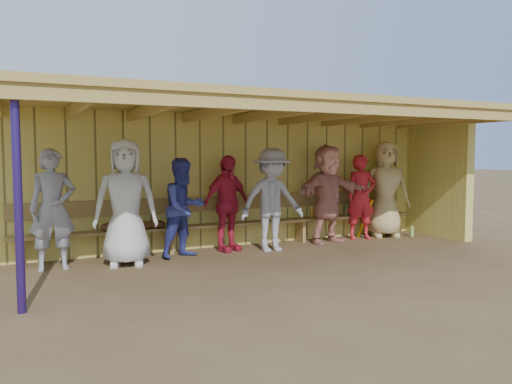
# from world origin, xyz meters

# --- Properties ---
(ground) EXTENTS (90.00, 90.00, 0.00)m
(ground) POSITION_xyz_m (0.00, 0.00, 0.00)
(ground) COLOR brown
(ground) RESTS_ON ground
(player_a) EXTENTS (0.65, 0.43, 1.77)m
(player_a) POSITION_xyz_m (-3.15, 0.60, 0.88)
(player_a) COLOR gray
(player_a) RESTS_ON ground
(player_b) EXTENTS (1.05, 0.80, 1.92)m
(player_b) POSITION_xyz_m (-2.14, 0.42, 0.96)
(player_b) COLOR silver
(player_b) RESTS_ON ground
(player_c) EXTENTS (0.94, 0.83, 1.62)m
(player_c) POSITION_xyz_m (-1.17, 0.63, 0.81)
(player_c) COLOR #38409C
(player_c) RESTS_ON ground
(player_d) EXTENTS (1.06, 0.69, 1.67)m
(player_d) POSITION_xyz_m (-0.34, 0.81, 0.83)
(player_d) COLOR red
(player_d) RESTS_ON ground
(player_e) EXTENTS (1.20, 0.74, 1.79)m
(player_e) POSITION_xyz_m (0.36, 0.47, 0.89)
(player_e) COLOR #9A99A2
(player_e) RESTS_ON ground
(player_f) EXTENTS (1.82, 0.95, 1.87)m
(player_f) POSITION_xyz_m (1.68, 0.73, 0.94)
(player_f) COLOR tan
(player_f) RESTS_ON ground
(player_g) EXTENTS (0.68, 0.52, 1.68)m
(player_g) POSITION_xyz_m (2.53, 0.81, 0.84)
(player_g) COLOR red
(player_g) RESTS_ON ground
(player_h) EXTENTS (1.12, 0.93, 1.95)m
(player_h) POSITION_xyz_m (3.15, 0.81, 0.98)
(player_h) COLOR tan
(player_h) RESTS_ON ground
(dugout_structure) EXTENTS (8.80, 3.20, 2.50)m
(dugout_structure) POSITION_xyz_m (0.39, 0.69, 1.69)
(dugout_structure) COLOR #E0CF5F
(dugout_structure) RESTS_ON ground
(bench) EXTENTS (7.60, 0.34, 0.93)m
(bench) POSITION_xyz_m (0.00, 1.12, 0.53)
(bench) COLOR #A48246
(bench) RESTS_ON ground
(dugout_equipment) EXTENTS (6.11, 0.62, 0.80)m
(dugout_equipment) POSITION_xyz_m (-0.95, 0.99, 0.49)
(dugout_equipment) COLOR yellow
(dugout_equipment) RESTS_ON ground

